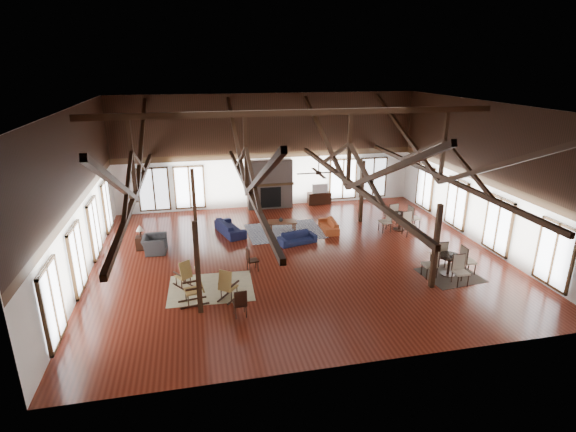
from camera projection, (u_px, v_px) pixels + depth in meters
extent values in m
plane|color=maroon|center=(298.00, 256.00, 18.27)|extent=(16.00, 16.00, 0.00)
cube|color=black|center=(299.00, 106.00, 16.31)|extent=(16.00, 14.00, 0.02)
cube|color=white|center=(268.00, 152.00, 23.76)|extent=(16.00, 0.02, 6.00)
cube|color=white|center=(366.00, 260.00, 10.82)|extent=(16.00, 0.02, 6.00)
cube|color=white|center=(77.00, 198.00, 15.71)|extent=(0.02, 14.00, 6.00)
cube|color=white|center=(483.00, 175.00, 18.87)|extent=(0.02, 14.00, 6.00)
cube|color=black|center=(299.00, 113.00, 16.39)|extent=(15.60, 0.18, 0.22)
cube|color=black|center=(136.00, 193.00, 16.09)|extent=(0.16, 13.70, 0.18)
cube|color=black|center=(132.00, 156.00, 15.65)|extent=(0.14, 0.14, 2.70)
cube|color=black|center=(141.00, 143.00, 18.92)|extent=(0.15, 7.07, 3.12)
cube|color=black|center=(118.00, 185.00, 12.45)|extent=(0.15, 7.07, 3.12)
cube|color=black|center=(247.00, 187.00, 16.88)|extent=(0.16, 13.70, 0.18)
cube|color=black|center=(246.00, 151.00, 16.44)|extent=(0.14, 0.14, 2.70)
cube|color=black|center=(236.00, 139.00, 19.71)|extent=(0.15, 7.07, 3.12)
cube|color=black|center=(260.00, 178.00, 13.24)|extent=(0.15, 7.07, 3.12)
cube|color=black|center=(348.00, 181.00, 17.67)|extent=(0.16, 13.70, 0.18)
cube|color=black|center=(350.00, 147.00, 17.23)|extent=(0.14, 0.14, 2.70)
cube|color=black|center=(324.00, 136.00, 20.50)|extent=(0.15, 7.07, 3.12)
cube|color=black|center=(387.00, 171.00, 14.03)|extent=(0.15, 7.07, 3.12)
cube|color=black|center=(440.00, 176.00, 18.46)|extent=(0.16, 13.70, 0.18)
cube|color=black|center=(444.00, 143.00, 18.02)|extent=(0.14, 0.14, 2.70)
cube|color=black|center=(405.00, 134.00, 21.29)|extent=(0.15, 7.07, 3.12)
cube|color=black|center=(500.00, 165.00, 14.82)|extent=(0.15, 7.07, 3.12)
cube|color=black|center=(198.00, 268.00, 13.75)|extent=(0.16, 0.16, 3.05)
cube|color=black|center=(436.00, 247.00, 15.33)|extent=(0.16, 0.16, 3.05)
cube|color=black|center=(194.00, 202.00, 20.22)|extent=(0.16, 0.16, 3.05)
cube|color=black|center=(362.00, 192.00, 21.80)|extent=(0.16, 0.16, 3.05)
cube|color=#77645B|center=(270.00, 184.00, 24.02)|extent=(2.40, 0.62, 2.60)
cube|color=black|center=(271.00, 197.00, 23.94)|extent=(1.10, 0.06, 1.10)
cube|color=#321F0F|center=(270.00, 185.00, 23.74)|extent=(2.50, 0.20, 0.12)
cylinder|color=black|center=(319.00, 163.00, 16.12)|extent=(0.04, 0.04, 0.70)
cylinder|color=black|center=(319.00, 173.00, 16.24)|extent=(0.20, 0.20, 0.10)
cube|color=black|center=(330.00, 172.00, 16.32)|extent=(0.70, 0.12, 0.02)
cube|color=black|center=(315.00, 170.00, 16.65)|extent=(0.12, 0.70, 0.02)
cube|color=black|center=(307.00, 174.00, 16.15)|extent=(0.70, 0.12, 0.02)
cube|color=black|center=(322.00, 176.00, 15.82)|extent=(0.12, 0.70, 0.02)
imported|color=#171C3F|center=(297.00, 238.00, 19.53)|extent=(1.77, 1.04, 0.49)
imported|color=#131635|center=(230.00, 227.00, 20.61)|extent=(2.18, 1.35, 0.59)
imported|color=#AD4821|center=(329.00, 225.00, 21.03)|extent=(1.72, 0.76, 0.49)
cube|color=brown|center=(282.00, 222.00, 20.81)|extent=(1.39, 0.82, 0.06)
cube|color=brown|center=(271.00, 229.00, 20.58)|extent=(0.06, 0.06, 0.45)
cube|color=brown|center=(270.00, 226.00, 20.98)|extent=(0.06, 0.06, 0.45)
cube|color=brown|center=(295.00, 228.00, 20.80)|extent=(0.06, 0.06, 0.45)
cube|color=brown|center=(293.00, 225.00, 21.20)|extent=(0.06, 0.06, 0.45)
imported|color=#B2B2B2|center=(281.00, 219.00, 20.75)|extent=(0.26, 0.26, 0.21)
imported|color=#2A2A2C|center=(155.00, 244.00, 18.60)|extent=(1.11, 0.98, 0.69)
cube|color=black|center=(141.00, 243.00, 18.89)|extent=(0.43, 0.43, 0.57)
cylinder|color=black|center=(140.00, 233.00, 18.74)|extent=(0.08, 0.08, 0.34)
cone|color=#F0E7CA|center=(140.00, 228.00, 18.67)|extent=(0.30, 0.30, 0.25)
cube|color=olive|center=(183.00, 276.00, 15.76)|extent=(0.60, 0.59, 0.05)
cube|color=olive|center=(186.00, 270.00, 15.52)|extent=(0.46, 0.38, 0.63)
cube|color=black|center=(179.00, 287.00, 15.75)|extent=(0.47, 0.67, 0.05)
cube|color=black|center=(188.00, 284.00, 16.00)|extent=(0.47, 0.67, 0.05)
cube|color=olive|center=(229.00, 287.00, 14.93)|extent=(0.65, 0.65, 0.05)
cube|color=olive|center=(225.00, 281.00, 14.63)|extent=(0.49, 0.43, 0.69)
cube|color=black|center=(224.00, 296.00, 15.13)|extent=(0.54, 0.70, 0.05)
cube|color=black|center=(234.00, 299.00, 14.97)|extent=(0.54, 0.70, 0.05)
cube|color=olive|center=(193.00, 291.00, 14.59)|extent=(0.59, 0.61, 0.06)
cube|color=olive|center=(199.00, 279.00, 14.56)|extent=(0.30, 0.56, 0.76)
cube|color=black|center=(195.00, 306.00, 14.54)|extent=(0.93, 0.22, 0.06)
cube|color=black|center=(192.00, 299.00, 14.93)|extent=(0.93, 0.22, 0.06)
cube|color=black|center=(253.00, 260.00, 16.91)|extent=(0.45, 0.45, 0.05)
cube|color=black|center=(248.00, 255.00, 16.76)|extent=(0.10, 0.40, 0.52)
cylinder|color=black|center=(253.00, 265.00, 16.98)|extent=(0.03, 0.03, 0.43)
cube|color=black|center=(240.00, 304.00, 13.89)|extent=(0.43, 0.43, 0.05)
cube|color=black|center=(241.00, 299.00, 13.64)|extent=(0.40, 0.07, 0.52)
cylinder|color=black|center=(240.00, 310.00, 13.96)|extent=(0.03, 0.03, 0.43)
cylinder|color=black|center=(450.00, 256.00, 16.46)|extent=(0.89, 0.89, 0.04)
cylinder|color=black|center=(449.00, 265.00, 16.58)|extent=(0.10, 0.10, 0.73)
cylinder|color=black|center=(448.00, 274.00, 16.70)|extent=(0.53, 0.53, 0.04)
cylinder|color=black|center=(400.00, 214.00, 20.95)|extent=(0.90, 0.90, 0.04)
cylinder|color=black|center=(400.00, 222.00, 21.07)|extent=(0.10, 0.10, 0.74)
cylinder|color=black|center=(399.00, 229.00, 21.19)|extent=(0.54, 0.54, 0.04)
imported|color=#B2B2B2|center=(451.00, 254.00, 16.51)|extent=(0.15, 0.15, 0.10)
imported|color=#B2B2B2|center=(399.00, 214.00, 20.83)|extent=(0.14, 0.14, 0.10)
cube|color=black|center=(319.00, 198.00, 24.96)|extent=(1.28, 0.48, 0.64)
imported|color=#B2B2B2|center=(320.00, 188.00, 24.77)|extent=(0.88, 0.13, 0.51)
cube|color=tan|center=(211.00, 288.00, 15.72)|extent=(3.00, 2.41, 0.01)
cube|color=#182145|center=(285.00, 231.00, 20.99)|extent=(3.54, 2.70, 0.01)
cube|color=black|center=(450.00, 275.00, 16.67)|extent=(2.18, 2.02, 0.01)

